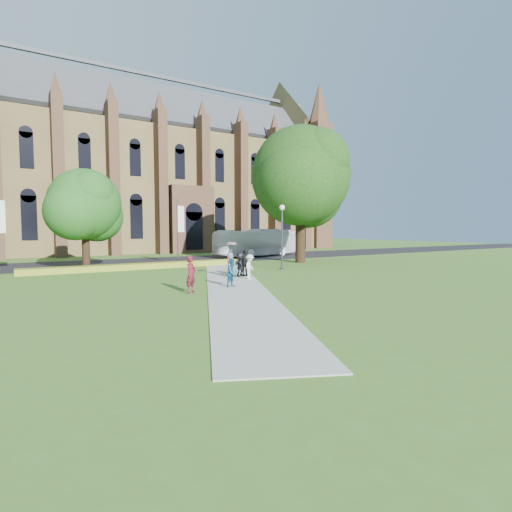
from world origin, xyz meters
TOP-DOWN VIEW (x-y plane):
  - ground at (0.00, 0.00)m, footprint 160.00×160.00m
  - road at (0.00, 20.00)m, footprint 160.00×10.00m
  - footpath at (0.00, 1.00)m, footprint 15.58×28.54m
  - flower_hedge at (-2.00, 13.20)m, footprint 18.00×1.40m
  - cathedral at (10.00, 39.73)m, footprint 52.60×18.25m
  - streetlamp at (7.50, 6.50)m, footprint 0.44×0.44m
  - large_tree at (13.00, 11.00)m, footprint 9.60×9.60m
  - street_tree_1 at (-6.00, 14.50)m, footprint 5.60×5.60m
  - banner_pole_0 at (2.11, 15.20)m, footprint 0.70×0.10m
  - tour_coach at (13.84, 20.16)m, footprint 11.93×5.01m
  - pedestrian_0 at (-3.43, -0.55)m, footprint 0.82×0.76m
  - pedestrian_1 at (-0.64, 0.08)m, footprint 0.90×0.78m
  - pedestrian_2 at (1.99, 2.49)m, footprint 1.18×1.13m
  - pedestrian_3 at (2.55, 4.04)m, footprint 1.14×0.57m
  - pedestrian_4 at (1.54, 4.32)m, footprint 0.92×0.95m
  - pedestrian_5 at (2.29, 4.23)m, footprint 1.60×1.07m
  - parasol at (1.72, 4.42)m, footprint 0.77×0.77m

SIDE VIEW (x-z plane):
  - ground at x=0.00m, z-range 0.00..0.00m
  - road at x=0.00m, z-range 0.00..0.02m
  - footpath at x=0.00m, z-range 0.00..0.04m
  - flower_hedge at x=-2.00m, z-range 0.00..0.45m
  - pedestrian_1 at x=-0.64m, z-range 0.04..1.61m
  - pedestrian_2 at x=1.99m, z-range 0.04..1.65m
  - pedestrian_4 at x=1.54m, z-range 0.04..1.68m
  - pedestrian_5 at x=2.29m, z-range 0.04..1.70m
  - pedestrian_3 at x=2.55m, z-range 0.04..1.91m
  - pedestrian_0 at x=-3.43m, z-range 0.04..1.93m
  - tour_coach at x=13.84m, z-range 0.02..3.26m
  - parasol at x=1.72m, z-range 1.68..2.34m
  - streetlamp at x=7.50m, z-range 0.68..5.92m
  - banner_pole_0 at x=2.11m, z-range 0.39..6.39m
  - street_tree_1 at x=-6.00m, z-range 1.20..9.25m
  - large_tree at x=13.00m, z-range 1.77..14.97m
  - cathedral at x=10.00m, z-range -1.02..26.98m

